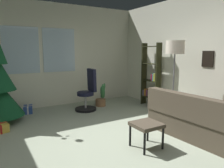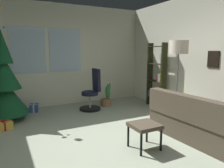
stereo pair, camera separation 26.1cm
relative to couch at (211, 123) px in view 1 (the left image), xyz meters
The scene contains 10 objects.
ground_plane 1.81m from the couch, 159.16° to the left, with size 5.01×6.29×0.10m, color #9EA891.
wall_back_with_windows 4.33m from the couch, 113.66° to the left, with size 5.01×0.12×2.87m.
wall_right_with_frames 1.58m from the couch, 35.16° to the left, with size 0.12×6.29×2.87m.
couch is the anchor object (origin of this frame).
footstool 1.27m from the couch, 164.51° to the left, with size 0.44×0.43×0.42m.
gift_box_blue 4.25m from the couch, 126.24° to the left, with size 0.28×0.39×0.18m.
office_chair 3.07m from the couch, 110.89° to the left, with size 0.56×0.56×1.10m.
bookshelf 2.46m from the couch, 74.94° to the left, with size 0.18×0.64×1.78m.
floor_lamp 1.65m from the couch, 81.90° to the left, with size 0.40×0.40×1.78m.
potted_plant 3.13m from the couch, 100.38° to the left, with size 0.41×0.33×0.66m.
Camera 1 is at (-1.75, -2.83, 1.58)m, focal length 34.25 mm.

